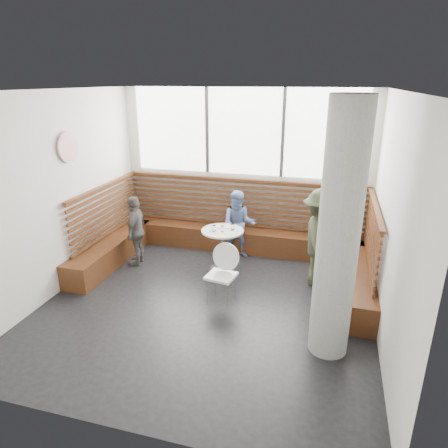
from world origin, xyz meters
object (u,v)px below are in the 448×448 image
(child_back, at_px, (239,225))
(adult_man, at_px, (320,238))
(child_left, at_px, (136,231))
(concrete_column, at_px, (339,235))
(cafe_chair, at_px, (222,269))
(cafe_table, at_px, (222,241))

(child_back, bearing_deg, adult_man, -34.65)
(adult_man, distance_m, child_left, 3.35)
(adult_man, relative_size, child_left, 1.26)
(child_back, bearing_deg, concrete_column, -64.27)
(adult_man, height_order, child_left, adult_man)
(concrete_column, height_order, cafe_chair, concrete_column)
(cafe_table, distance_m, adult_man, 1.73)
(concrete_column, relative_size, adult_man, 1.91)
(concrete_column, bearing_deg, cafe_chair, 153.74)
(concrete_column, bearing_deg, adult_man, 97.76)
(cafe_chair, bearing_deg, concrete_column, -17.54)
(cafe_table, height_order, child_left, child_left)
(cafe_table, relative_size, cafe_chair, 0.84)
(child_back, bearing_deg, cafe_chair, -95.11)
(concrete_column, height_order, child_left, concrete_column)
(cafe_table, height_order, child_back, child_back)
(adult_man, bearing_deg, child_left, 87.75)
(cafe_chair, bearing_deg, child_back, 103.62)
(child_left, bearing_deg, adult_man, 83.31)
(cafe_chair, relative_size, child_left, 0.70)
(cafe_table, distance_m, child_left, 1.65)
(child_back, bearing_deg, child_left, -165.67)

